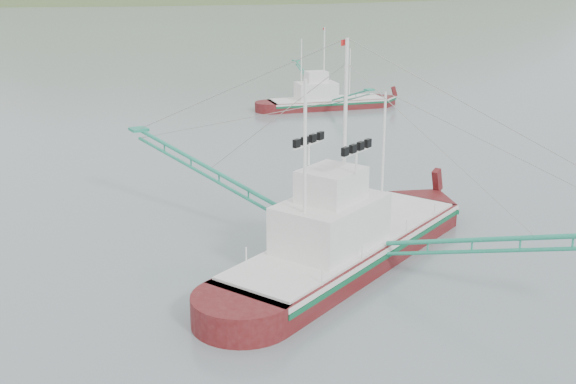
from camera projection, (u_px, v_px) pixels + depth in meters
ground at (352, 286)px, 35.05m from camera, size 1200.00×1200.00×0.00m
main_boat at (347, 217)px, 37.01m from camera, size 17.55×29.66×12.54m
bg_boat_right at (326, 93)px, 79.06m from camera, size 13.36×22.95×9.47m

